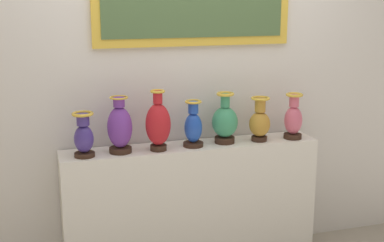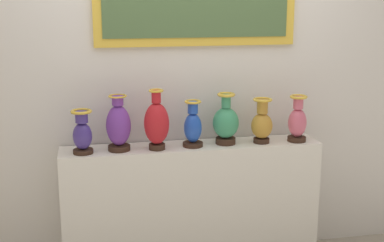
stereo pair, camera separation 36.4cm
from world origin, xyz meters
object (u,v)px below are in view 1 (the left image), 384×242
Objects in this scene: vase_indigo at (84,136)px; vase_rose at (293,119)px; vase_ochre at (260,122)px; vase_violet at (120,128)px; vase_crimson at (158,124)px; vase_jade at (225,122)px; vase_sapphire at (194,127)px.

vase_indigo is 1.52m from vase_rose.
vase_indigo is at bearing -179.20° from vase_ochre.
vase_violet is 1.18× the size of vase_ochre.
vase_ochre is (0.76, 0.02, -0.04)m from vase_crimson.
vase_violet reaches higher than vase_jade.
vase_crimson is at bearing -178.65° from vase_ochre.
vase_violet reaches higher than vase_ochre.
vase_sapphire reaches higher than vase_indigo.
vase_jade is at bearing 4.85° from vase_sapphire.
vase_jade is 0.26m from vase_ochre.
vase_crimson is 0.76m from vase_ochre.
vase_rose is at bearing -1.29° from vase_sapphire.
vase_ochre is 0.26m from vase_rose.
vase_jade is (0.50, 0.04, -0.03)m from vase_crimson.
vase_crimson is (0.26, -0.03, 0.01)m from vase_violet.
vase_violet is at bearing 179.56° from vase_ochre.
vase_rose is (1.02, 0.01, -0.04)m from vase_crimson.
vase_indigo is 0.88× the size of vase_rose.
vase_indigo is 0.71× the size of vase_crimson.
vase_violet is 1.04× the size of vase_jade.
vase_violet is at bearing 179.12° from vase_rose.
vase_crimson is 1.14× the size of vase_jade.
vase_crimson is 1.23× the size of vase_rose.
vase_jade is at bearing 4.98° from vase_crimson.
vase_sapphire is at bearing 178.71° from vase_rose.
vase_ochre is (1.01, -0.01, -0.03)m from vase_violet.
vase_indigo is 1.25m from vase_ochre.
vase_sapphire reaches higher than vase_ochre.
vase_sapphire is at bearing -175.15° from vase_jade.
vase_jade is (0.75, 0.02, -0.02)m from vase_violet.
vase_sapphire is at bearing -0.27° from vase_violet.
vase_ochre is (0.26, -0.03, -0.01)m from vase_jade.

